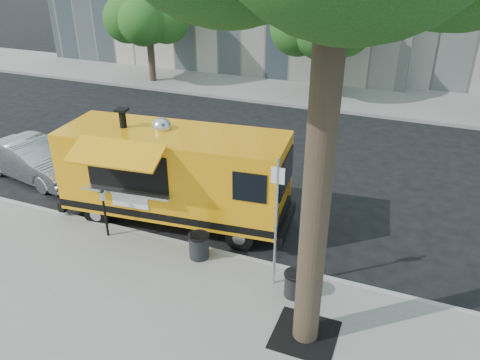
# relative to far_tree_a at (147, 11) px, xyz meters

# --- Properties ---
(ground) EXTENTS (120.00, 120.00, 0.00)m
(ground) POSITION_rel_far_tree_a_xyz_m (10.00, -12.30, -3.78)
(ground) COLOR black
(ground) RESTS_ON ground
(sidewalk) EXTENTS (60.00, 6.00, 0.15)m
(sidewalk) POSITION_rel_far_tree_a_xyz_m (10.00, -16.30, -3.70)
(sidewalk) COLOR gray
(sidewalk) RESTS_ON ground
(curb) EXTENTS (60.00, 0.14, 0.16)m
(curb) POSITION_rel_far_tree_a_xyz_m (10.00, -13.23, -3.70)
(curb) COLOR #999993
(curb) RESTS_ON ground
(far_sidewalk) EXTENTS (60.00, 5.00, 0.15)m
(far_sidewalk) POSITION_rel_far_tree_a_xyz_m (10.00, 1.20, -3.70)
(far_sidewalk) COLOR gray
(far_sidewalk) RESTS_ON ground
(tree_well) EXTENTS (1.20, 1.20, 0.02)m
(tree_well) POSITION_rel_far_tree_a_xyz_m (12.60, -15.10, -3.62)
(tree_well) COLOR black
(tree_well) RESTS_ON sidewalk
(far_tree_a) EXTENTS (3.42, 3.42, 5.36)m
(far_tree_a) POSITION_rel_far_tree_a_xyz_m (0.00, 0.00, 0.00)
(far_tree_a) COLOR #33261C
(far_tree_a) RESTS_ON far_sidewalk
(far_tree_b) EXTENTS (3.60, 3.60, 5.50)m
(far_tree_b) POSITION_rel_far_tree_a_xyz_m (9.00, 0.40, 0.06)
(far_tree_b) COLOR #33261C
(far_tree_b) RESTS_ON far_sidewalk
(sign_post) EXTENTS (0.28, 0.06, 3.00)m
(sign_post) POSITION_rel_far_tree_a_xyz_m (11.55, -13.85, -1.93)
(sign_post) COLOR silver
(sign_post) RESTS_ON sidewalk
(parking_meter) EXTENTS (0.11, 0.11, 1.33)m
(parking_meter) POSITION_rel_far_tree_a_xyz_m (7.00, -13.65, -2.79)
(parking_meter) COLOR black
(parking_meter) RESTS_ON sidewalk
(food_truck) EXTENTS (6.40, 3.35, 3.07)m
(food_truck) POSITION_rel_far_tree_a_xyz_m (8.15, -12.13, -2.33)
(food_truck) COLOR #FF9F0D
(food_truck) RESTS_ON ground
(sedan) EXTENTS (4.08, 2.02, 1.29)m
(sedan) POSITION_rel_far_tree_a_xyz_m (2.62, -11.51, -3.13)
(sedan) COLOR #A6A9AD
(sedan) RESTS_ON ground
(trash_bin_left) EXTENTS (0.51, 0.51, 0.62)m
(trash_bin_left) POSITION_rel_far_tree_a_xyz_m (9.59, -13.60, -3.30)
(trash_bin_left) COLOR black
(trash_bin_left) RESTS_ON sidewalk
(trash_bin_right) EXTENTS (0.47, 0.47, 0.57)m
(trash_bin_right) POSITION_rel_far_tree_a_xyz_m (12.08, -14.07, -3.32)
(trash_bin_right) COLOR black
(trash_bin_right) RESTS_ON sidewalk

